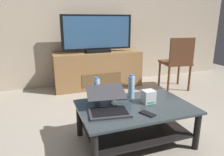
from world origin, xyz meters
name	(u,v)px	position (x,y,z in m)	size (l,w,h in m)	color
ground_plane	(123,139)	(0.00, 0.00, 0.00)	(7.68, 7.68, 0.00)	#9E9384
back_wall	(78,7)	(0.00, 2.11, 1.40)	(6.40, 0.12, 2.80)	#B2A38C
coffee_table	(135,117)	(0.10, -0.07, 0.27)	(1.08, 0.71, 0.39)	#2D383D
media_cabinet	(98,69)	(0.25, 1.79, 0.31)	(1.55, 0.51, 0.63)	olive
television	(97,35)	(0.25, 1.77, 0.94)	(1.23, 0.20, 0.64)	black
dining_chair	(177,60)	(1.48, 1.15, 0.52)	(0.51, 0.51, 0.90)	#59331E
laptop	(108,104)	(-0.18, -0.07, 0.45)	(0.42, 0.47, 0.18)	#333338
router_box	(149,97)	(0.26, -0.04, 0.45)	(0.12, 0.11, 0.13)	silver
water_bottle_near	(97,90)	(-0.21, 0.18, 0.50)	(0.07, 0.07, 0.25)	#99C6E5
water_bottle_far	(131,87)	(0.15, 0.14, 0.51)	(0.07, 0.07, 0.26)	#99C6E5
cell_phone	(147,114)	(0.12, -0.27, 0.39)	(0.07, 0.14, 0.01)	black
tv_remote	(113,99)	(-0.05, 0.15, 0.40)	(0.04, 0.16, 0.02)	#99999E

